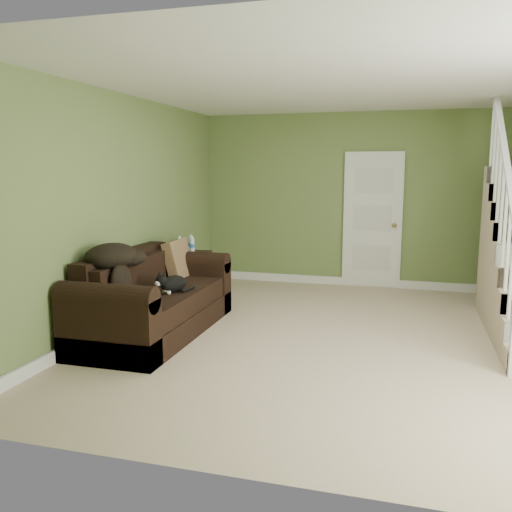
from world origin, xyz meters
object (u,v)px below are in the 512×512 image
Objects in this scene: banana at (148,298)px; cat at (172,284)px; sofa at (152,303)px; side_table at (188,276)px.

cat is at bearing 50.92° from banana.
banana is (0.18, -0.44, 0.17)m from sofa.
side_table reaches higher than banana.
sofa is 1.51m from side_table.
cat reaches higher than banana.
sofa is at bearing -169.96° from cat.
side_table is at bearing 75.07° from banana.
cat is at bearing -72.72° from side_table.
side_table is 4.93× the size of banana.
banana is at bearing -81.21° from cat.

